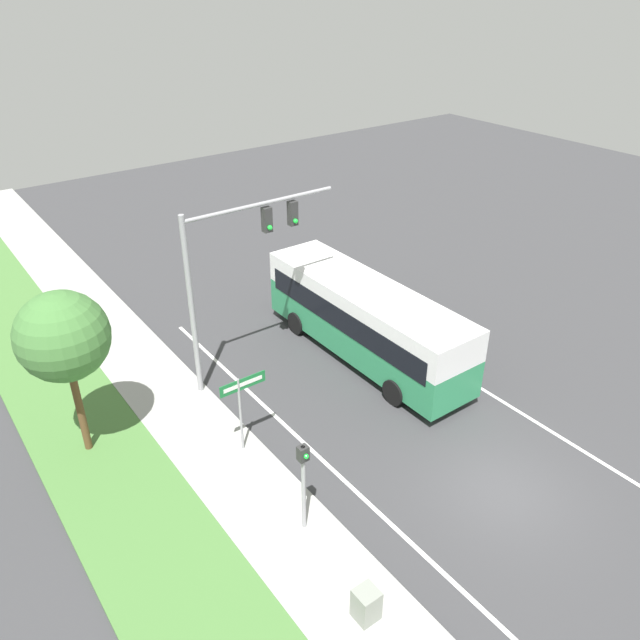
# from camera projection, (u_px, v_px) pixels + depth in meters

# --- Properties ---
(ground_plane) EXTENTS (80.00, 80.00, 0.00)m
(ground_plane) POSITION_uv_depth(u_px,v_px,m) (503.00, 492.00, 18.97)
(ground_plane) COLOR #38383A
(sidewalk) EXTENTS (2.80, 80.00, 0.12)m
(sidewalk) POSITION_uv_depth(u_px,v_px,m) (343.00, 597.00, 15.74)
(sidewalk) COLOR #9E9E99
(sidewalk) RESTS_ON ground_plane
(lane_divider_near) EXTENTS (0.14, 30.00, 0.01)m
(lane_divider_near) POSITION_uv_depth(u_px,v_px,m) (417.00, 549.00, 17.11)
(lane_divider_near) COLOR silver
(lane_divider_near) RESTS_ON ground_plane
(lane_divider_far) EXTENTS (0.14, 30.00, 0.01)m
(lane_divider_far) POSITION_uv_depth(u_px,v_px,m) (573.00, 445.00, 20.82)
(lane_divider_far) COLOR silver
(lane_divider_far) RESTS_ON ground_plane
(bus) EXTENTS (2.67, 10.07, 3.38)m
(bus) POSITION_uv_depth(u_px,v_px,m) (366.00, 316.00, 24.69)
(bus) COLOR #2D8956
(bus) RESTS_ON ground_plane
(signal_gantry) EXTENTS (6.11, 0.41, 6.99)m
(signal_gantry) POSITION_uv_depth(u_px,v_px,m) (233.00, 260.00, 21.87)
(signal_gantry) COLOR #939399
(signal_gantry) RESTS_ON ground_plane
(pedestrian_signal) EXTENTS (0.28, 0.34, 3.04)m
(pedestrian_signal) POSITION_uv_depth(u_px,v_px,m) (303.00, 475.00, 16.69)
(pedestrian_signal) COLOR #939399
(pedestrian_signal) RESTS_ON ground_plane
(street_sign) EXTENTS (1.62, 0.08, 2.87)m
(street_sign) POSITION_uv_depth(u_px,v_px,m) (242.00, 399.00, 19.61)
(street_sign) COLOR #939399
(street_sign) RESTS_ON ground_plane
(utility_cabinet) EXTENTS (0.57, 0.56, 0.90)m
(utility_cabinet) POSITION_uv_depth(u_px,v_px,m) (366.00, 604.00, 14.99)
(utility_cabinet) COLOR gray
(utility_cabinet) RESTS_ON sidewalk
(roadside_tree) EXTENTS (2.79, 2.79, 5.68)m
(roadside_tree) POSITION_uv_depth(u_px,v_px,m) (63.00, 337.00, 18.47)
(roadside_tree) COLOR brown
(roadside_tree) RESTS_ON grass_verge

